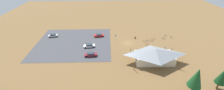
{
  "coord_description": "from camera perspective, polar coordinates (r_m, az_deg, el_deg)",
  "views": [
    {
      "loc": [
        8.68,
        56.09,
        31.65
      ],
      "look_at": [
        7.18,
        3.7,
        1.2
      ],
      "focal_mm": 23.31,
      "sensor_mm": 36.0,
      "label": 1
    }
  ],
  "objects": [
    {
      "name": "bicycle_yellow_near_sign",
      "position": [
        66.78,
        12.55,
        1.47
      ],
      "size": [
        1.36,
        1.21,
        0.87
      ],
      "color": "black",
      "rests_on": "ground"
    },
    {
      "name": "car_silver_aisle_side",
      "position": [
        75.18,
        -22.1,
        3.54
      ],
      "size": [
        4.52,
        2.61,
        1.38
      ],
      "color": "#BCBCC1",
      "rests_on": "parking_lot_asphalt"
    },
    {
      "name": "lot_sign",
      "position": [
        67.03,
        1.44,
        3.33
      ],
      "size": [
        0.56,
        0.08,
        2.2
      ],
      "color": "#99999E",
      "rests_on": "ground"
    },
    {
      "name": "pine_midwest",
      "position": [
        44.06,
        30.26,
        -11.0
      ],
      "size": [
        3.61,
        3.61,
        8.48
      ],
      "color": "brown",
      "rests_on": "ground"
    },
    {
      "name": "car_white_near_entry",
      "position": [
        61.89,
        -8.91,
        -0.21
      ],
      "size": [
        5.01,
        2.6,
        1.38
      ],
      "color": "white",
      "rests_on": "parking_lot_asphalt"
    },
    {
      "name": "bicycle_teal_yard_left",
      "position": [
        67.78,
        13.71,
        1.72
      ],
      "size": [
        1.18,
        1.15,
        0.79
      ],
      "color": "black",
      "rests_on": "ground"
    },
    {
      "name": "bike_pavilion",
      "position": [
        53.35,
        16.43,
        -3.66
      ],
      "size": [
        16.05,
        9.03,
        5.37
      ],
      "color": "beige",
      "rests_on": "ground"
    },
    {
      "name": "car_red_front_row",
      "position": [
        70.08,
        -5.16,
        3.84
      ],
      "size": [
        4.73,
        2.44,
        1.35
      ],
      "color": "red",
      "rests_on": "parking_lot_asphalt"
    },
    {
      "name": "ground",
      "position": [
        64.99,
        6.25,
        0.81
      ],
      "size": [
        160.0,
        160.0,
        0.0
      ],
      "primitive_type": "plane",
      "color": "brown",
      "rests_on": "ground"
    },
    {
      "name": "car_maroon_second_row",
      "position": [
        56.02,
        -8.32,
        -3.67
      ],
      "size": [
        4.88,
        2.17,
        1.44
      ],
      "color": "maroon",
      "rests_on": "parking_lot_asphalt"
    },
    {
      "name": "bicycle_orange_lone_west",
      "position": [
        70.07,
        15.86,
        2.44
      ],
      "size": [
        1.79,
        0.48,
        0.91
      ],
      "color": "black",
      "rests_on": "ground"
    },
    {
      "name": "bicycle_black_yard_center",
      "position": [
        71.69,
        19.56,
        2.45
      ],
      "size": [
        1.74,
        0.48,
        0.87
      ],
      "color": "black",
      "rests_on": "ground"
    },
    {
      "name": "bicycle_red_lone_east",
      "position": [
        64.7,
        13.58,
        0.31
      ],
      "size": [
        1.67,
        0.48,
        0.78
      ],
      "color": "black",
      "rests_on": "ground"
    },
    {
      "name": "pine_east",
      "position": [
        49.96,
        37.34,
        -9.65
      ],
      "size": [
        2.83,
        2.83,
        7.24
      ],
      "color": "brown",
      "rests_on": "ground"
    },
    {
      "name": "bicycle_blue_edge_north",
      "position": [
        74.11,
        22.09,
        2.84
      ],
      "size": [
        0.62,
        1.71,
        0.83
      ],
      "color": "black",
      "rests_on": "ground"
    },
    {
      "name": "bicycle_silver_edge_south",
      "position": [
        74.78,
        20.13,
        3.5
      ],
      "size": [
        1.66,
        0.56,
        0.86
      ],
      "color": "black",
      "rests_on": "ground"
    },
    {
      "name": "visitor_crossing_yard",
      "position": [
        56.22,
        7.45,
        -3.25
      ],
      "size": [
        0.4,
        0.39,
        1.77
      ],
      "color": "#2D3347",
      "rests_on": "ground"
    },
    {
      "name": "parking_lot_asphalt",
      "position": [
        66.85,
        -14.72,
        0.84
      ],
      "size": [
        32.5,
        29.01,
        0.05
      ],
      "primitive_type": "cube",
      "color": "#424247",
      "rests_on": "ground"
    },
    {
      "name": "bicycle_purple_by_bin",
      "position": [
        68.18,
        15.34,
        1.69
      ],
      "size": [
        1.62,
        0.55,
        0.86
      ],
      "color": "black",
      "rests_on": "ground"
    },
    {
      "name": "visitor_at_bikes",
      "position": [
        63.64,
        20.14,
        -0.72
      ],
      "size": [
        0.36,
        0.38,
        1.79
      ],
      "color": "#2D3347",
      "rests_on": "ground"
    },
    {
      "name": "trash_bin",
      "position": [
        69.11,
        9.04,
        2.92
      ],
      "size": [
        0.6,
        0.6,
        0.9
      ],
      "primitive_type": "cylinder",
      "color": "brown",
      "rests_on": "ground"
    }
  ]
}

